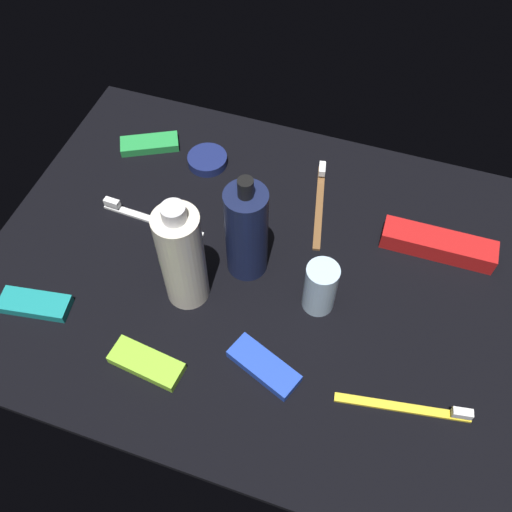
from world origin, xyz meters
TOP-DOWN VIEW (x-y plane):
  - ground_plane at (0.00, 0.00)cm, footprint 84.00×64.00cm
  - lotion_bottle at (-1.44, 0.14)cm, footprint 6.26×6.26cm
  - bodywash_bottle at (-8.26, -7.52)cm, footprint 6.36×6.36cm
  - deodorant_stick at (10.81, -3.24)cm, footprint 4.76×4.76cm
  - toothbrush_white at (-20.15, 3.27)cm, footprint 18.04×2.10cm
  - toothbrush_brown at (6.04, 15.94)cm, footprint 4.84×17.87cm
  - toothbrush_yellow at (26.71, -15.04)cm, footprint 17.96×4.08cm
  - toothpaste_box_red at (26.19, 12.12)cm, footprint 17.66×4.64cm
  - snack_bar_teal at (-28.83, -17.14)cm, footprint 10.89×5.56cm
  - snack_bar_lime at (-9.16, -20.44)cm, footprint 10.80×5.19cm
  - snack_bar_green at (-26.82, 18.86)cm, footprint 11.08×8.29cm
  - snack_bar_blue at (6.40, -15.70)cm, footprint 11.14×7.54cm
  - cream_tin_left at (-15.30, 18.38)cm, footprint 7.05×7.05cm

SIDE VIEW (x-z plane):
  - ground_plane at x=0.00cm, z-range -1.20..0.00cm
  - toothbrush_white at x=-20.15cm, z-range -0.44..1.66cm
  - toothbrush_brown at x=6.04cm, z-range -0.44..1.66cm
  - toothbrush_yellow at x=26.71cm, z-range -0.44..1.66cm
  - snack_bar_teal at x=-28.83cm, z-range 0.00..1.50cm
  - snack_bar_lime at x=-9.16cm, z-range 0.00..1.50cm
  - snack_bar_green at x=-26.82cm, z-range 0.00..1.50cm
  - snack_bar_blue at x=6.40cm, z-range 0.00..1.50cm
  - cream_tin_left at x=-15.30cm, z-range 0.00..1.67cm
  - toothpaste_box_red at x=26.19cm, z-range 0.00..3.20cm
  - deodorant_stick at x=10.81cm, z-range 0.00..9.02cm
  - lotion_bottle at x=-1.44cm, z-range -1.20..18.17cm
  - bodywash_bottle at x=-8.26cm, z-range -0.80..19.21cm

